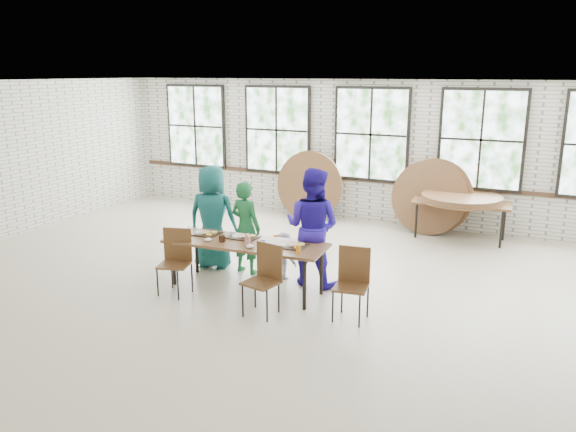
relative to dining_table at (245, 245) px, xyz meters
name	(u,v)px	position (x,y,z in m)	size (l,w,h in m)	color
room	(371,137)	(0.43, 4.58, 1.14)	(12.00, 12.00, 12.00)	beige
dining_table	(245,245)	(0.00, 0.00, 0.00)	(2.45, 0.96, 0.74)	brown
chair_near_left	(176,255)	(-0.87, -0.52, -0.13)	(0.52, 0.51, 0.95)	#54351C
chair_near_right	(265,273)	(0.65, -0.61, -0.13)	(0.49, 0.48, 0.95)	#54351C
chair_spare	(353,277)	(1.74, -0.25, -0.13)	(0.47, 0.46, 0.95)	#54351C
adult_teal	(213,217)	(-0.98, 0.65, 0.16)	(0.83, 0.54, 1.70)	#165453
adult_green	(246,227)	(-0.37, 0.65, 0.06)	(0.55, 0.36, 1.50)	#1A6231
toddler	(284,256)	(0.31, 0.65, -0.32)	(0.48, 0.28, 0.75)	#141E3F
adult_blue	(312,227)	(0.78, 0.65, 0.21)	(0.87, 0.68, 1.79)	#2817A2
storage_table	(461,204)	(2.43, 4.04, 0.00)	(1.85, 0.88, 0.74)	brown
tabletop_clutter	(251,241)	(0.10, -0.03, 0.08)	(1.93, 0.64, 0.11)	black
round_tops_stacked	(462,198)	(2.43, 4.04, 0.12)	(1.50, 1.50, 0.13)	brown
round_tops_leaning	(367,191)	(0.49, 4.26, 0.05)	(4.24, 0.48, 1.49)	brown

